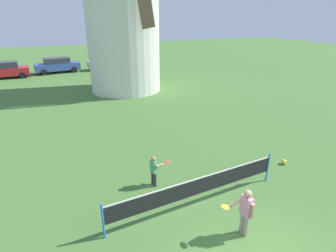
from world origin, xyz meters
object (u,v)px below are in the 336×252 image
player_near (245,210)px  stray_ball (284,162)px  parked_car_red (5,70)px  parked_car_blue (57,65)px  tennis_net (198,186)px  parked_car_silver (107,62)px  player_far (154,169)px

player_near → stray_ball: 4.66m
parked_car_red → parked_car_blue: size_ratio=0.92×
tennis_net → parked_car_blue: 25.51m
parked_car_silver → player_far: bearing=-101.9°
tennis_net → stray_ball: size_ratio=28.47×
player_far → parked_car_red: 23.71m
player_near → player_far: size_ratio=1.24×
player_far → parked_car_blue: bearing=90.8°
player_near → parked_car_blue: size_ratio=0.31×
stray_ball → parked_car_red: 26.37m
parked_car_silver → parked_car_red: bearing=-177.6°
tennis_net → player_far: player_far is taller
parked_car_red → parked_car_blue: bearing=8.7°
player_far → parked_car_silver: parked_car_silver is taller
parked_car_red → player_far: bearing=-77.4°
tennis_net → player_near: 1.66m
tennis_net → parked_car_blue: bearing=92.4°
stray_ball → parked_car_silver: parked_car_silver is taller
tennis_net → parked_car_red: 25.44m
stray_ball → parked_car_silver: size_ratio=0.05×
parked_car_red → stray_ball: bearing=-66.8°
player_near → parked_car_silver: 27.05m
parked_car_red → tennis_net: bearing=-76.6°
stray_ball → player_near: bearing=-152.5°
tennis_net → stray_ball: tennis_net is taller
parked_car_red → parked_car_blue: same height
tennis_net → parked_car_red: (-5.90, 24.75, 0.12)m
player_far → player_near: bearing=-70.4°
tennis_net → stray_ball: (4.50, 0.52, -0.58)m
player_far → stray_ball: 5.37m
parked_car_silver → tennis_net: bearing=-99.5°
player_near → stray_ball: size_ratio=6.72×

